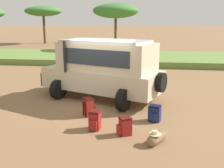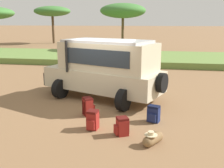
# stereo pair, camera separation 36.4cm
# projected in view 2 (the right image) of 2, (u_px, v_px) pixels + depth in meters

# --- Properties ---
(ground_plane) EXTENTS (320.00, 320.00, 0.00)m
(ground_plane) POSITION_uv_depth(u_px,v_px,m) (100.00, 103.00, 10.36)
(ground_plane) COLOR olive
(grass_bank) EXTENTS (120.00, 7.00, 0.44)m
(grass_bank) POSITION_uv_depth(u_px,v_px,m) (132.00, 58.00, 21.45)
(grass_bank) COLOR olive
(grass_bank) RESTS_ON ground_plane
(safari_vehicle) EXTENTS (5.41, 3.77, 2.44)m
(safari_vehicle) POSITION_uv_depth(u_px,v_px,m) (105.00, 68.00, 10.74)
(safari_vehicle) COLOR beige
(safari_vehicle) RESTS_ON ground_plane
(backpack_beside_front_wheel) EXTENTS (0.46, 0.42, 0.53)m
(backpack_beside_front_wheel) POSITION_uv_depth(u_px,v_px,m) (122.00, 126.00, 7.44)
(backpack_beside_front_wheel) COLOR maroon
(backpack_beside_front_wheel) RESTS_ON ground_plane
(backpack_cluster_center) EXTENTS (0.47, 0.47, 0.64)m
(backpack_cluster_center) POSITION_uv_depth(u_px,v_px,m) (88.00, 107.00, 8.97)
(backpack_cluster_center) COLOR maroon
(backpack_cluster_center) RESTS_ON ground_plane
(backpack_near_rear_wheel) EXTENTS (0.34, 0.45, 0.59)m
(backpack_near_rear_wheel) POSITION_uv_depth(u_px,v_px,m) (93.00, 120.00, 7.83)
(backpack_near_rear_wheel) COLOR maroon
(backpack_near_rear_wheel) RESTS_ON ground_plane
(backpack_outermost) EXTENTS (0.43, 0.42, 0.54)m
(backpack_outermost) POSITION_uv_depth(u_px,v_px,m) (153.00, 114.00, 8.41)
(backpack_outermost) COLOR navy
(backpack_outermost) RESTS_ON ground_plane
(duffel_bag_low_black_case) EXTENTS (0.53, 0.68, 0.39)m
(duffel_bag_low_black_case) POSITION_uv_depth(u_px,v_px,m) (153.00, 139.00, 6.90)
(duffel_bag_low_black_case) COLOR brown
(duffel_bag_low_black_case) RESTS_ON ground_plane
(acacia_tree_centre_back) EXTENTS (5.14, 4.96, 5.20)m
(acacia_tree_centre_back) POSITION_uv_depth(u_px,v_px,m) (52.00, 11.00, 37.00)
(acacia_tree_centre_back) COLOR brown
(acacia_tree_centre_back) RESTS_ON ground_plane
(acacia_tree_right_mid) EXTENTS (4.46, 4.68, 4.85)m
(acacia_tree_right_mid) POSITION_uv_depth(u_px,v_px,m) (123.00, 11.00, 25.51)
(acacia_tree_right_mid) COLOR brown
(acacia_tree_right_mid) RESTS_ON ground_plane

